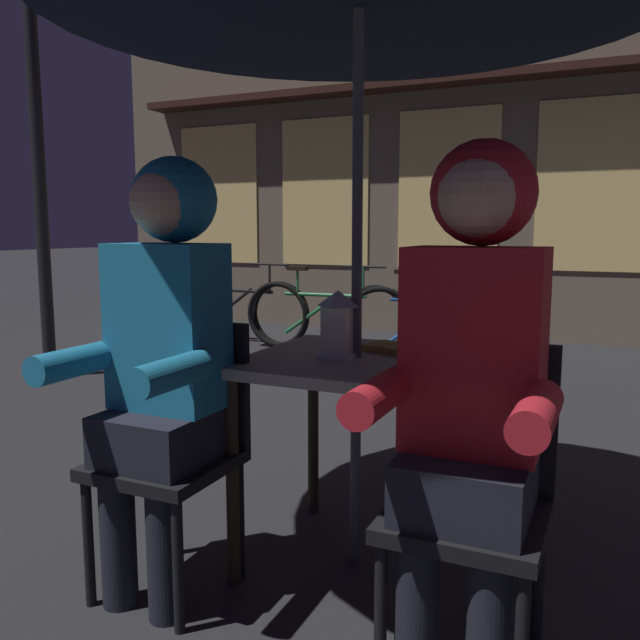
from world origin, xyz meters
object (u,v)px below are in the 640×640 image
Objects in this scene: cafe_table at (356,386)px; chair_left at (178,440)px; lantern at (338,323)px; person_left_hooded at (163,335)px; bicycle_third at (436,322)px; bicycle_nearest at (238,310)px; street_lamp at (30,21)px; bicycle_second at (324,315)px; chair_right at (472,488)px; person_right_hooded at (472,360)px; book at (394,348)px.

cafe_table is 0.85× the size of chair_left.
person_left_hooded is at bearing -138.53° from lantern.
lantern reaches higher than bicycle_third.
cafe_table is 0.44× the size of bicycle_nearest.
street_lamp is at bearing 152.51° from cafe_table.
person_left_hooded is at bearing -87.35° from bicycle_third.
street_lamp is (-2.83, 2.15, 1.87)m from person_left_hooded.
lantern is at bearing -65.07° from bicycle_second.
cafe_table is at bearing -27.49° from street_lamp.
lantern reaches higher than bicycle_nearest.
street_lamp reaches higher than cafe_table.
person_left_hooded is 4.31m from bicycle_second.
person_left_hooded is 0.85× the size of bicycle_third.
lantern reaches higher than cafe_table.
bicycle_nearest is (-2.29, 4.07, -0.14)m from chair_left.
cafe_table is at bearing 142.45° from chair_right.
bicycle_third is (-1.15, 4.08, -0.50)m from person_right_hooded.
bicycle_nearest is at bearing 74.82° from street_lamp.
lantern is at bearing -80.50° from bicycle_third.
chair_right is 0.62× the size of person_right_hooded.
chair_left is 0.36m from person_left_hooded.
cafe_table is at bearing 41.57° from person_left_hooded.
chair_right is 0.36m from person_right_hooded.
street_lamp is at bearing 150.46° from person_right_hooded.
person_right_hooded is 7.00× the size of book.
bicycle_third is (-0.62, 3.70, -0.51)m from lantern.
bicycle_nearest is at bearing 126.84° from cafe_table.
bicycle_nearest is 1.00× the size of bicycle_second.
bicycle_third is (2.64, 1.94, -2.37)m from street_lamp.
cafe_table is 0.44× the size of bicycle_second.
bicycle_nearest reaches higher than book.
chair_left is at bearing -72.24° from bicycle_second.
chair_right is 1.03m from person_left_hooded.
lantern is at bearing 41.47° from person_left_hooded.
lantern is at bearing -107.78° from book.
bicycle_third is at bearing 0.04° from bicycle_second.
bicycle_third is at bearing 105.92° from chair_right.
bicycle_third is (-0.19, 4.03, -0.14)m from chair_left.
person_left_hooded is 0.36× the size of street_lamp.
person_left_hooded is at bearing -90.00° from chair_left.
street_lamp is 4.23m from book.
person_right_hooded reaches higher than lantern.
chair_left is at bearing 176.61° from person_right_hooded.
lantern is 0.17× the size of person_right_hooded.
cafe_table is 3.70× the size of book.
lantern is 1.16× the size of book.
street_lamp is 2.31× the size of bicycle_nearest.
person_right_hooded is at bearing 0.00° from person_left_hooded.
bicycle_second is at bearing 107.76° from chair_left.
bicycle_second is 3.99m from book.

